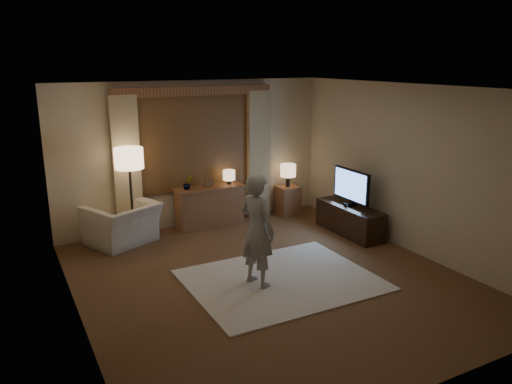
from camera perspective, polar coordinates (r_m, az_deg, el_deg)
room at (r=7.00m, az=-0.36°, el=1.60°), size 5.04×5.54×2.64m
rug at (r=6.98m, az=2.90°, el=-10.01°), size 2.50×2.00×0.02m
sideboard at (r=9.07m, az=-5.35°, el=-1.78°), size 1.20×0.40×0.70m
picture_frame at (r=8.95m, az=-5.42°, el=0.98°), size 0.16×0.02×0.20m
plant at (r=8.80m, az=-7.83°, el=1.00°), size 0.17×0.13×0.30m
table_lamp_sideboard at (r=9.08m, az=-3.10°, el=1.87°), size 0.22×0.22×0.30m
floor_lamp at (r=8.26m, az=-14.29°, el=3.17°), size 0.46×0.46×1.58m
armchair at (r=8.47m, az=-15.04°, el=-3.55°), size 1.33×1.26×0.68m
side_table at (r=9.76m, az=3.63°, el=-0.96°), size 0.40×0.40×0.56m
table_lamp_side at (r=9.61m, az=3.69°, el=2.41°), size 0.30×0.30×0.44m
tv_stand at (r=8.82m, az=10.66°, el=-3.13°), size 0.45×1.40×0.50m
tv at (r=8.66m, az=10.85°, el=0.67°), size 0.22×0.89×0.64m
person at (r=6.56m, az=0.16°, el=-4.36°), size 0.51×0.64×1.53m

